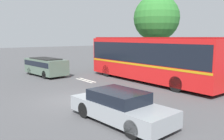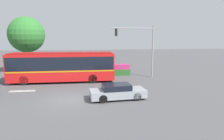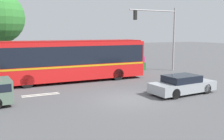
{
  "view_description": "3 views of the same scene",
  "coord_description": "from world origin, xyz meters",
  "px_view_note": "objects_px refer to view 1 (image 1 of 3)",
  "views": [
    {
      "loc": [
        10.9,
        -6.14,
        3.39
      ],
      "look_at": [
        -0.82,
        2.95,
        1.3
      ],
      "focal_mm": 37.29,
      "sensor_mm": 36.0,
      "label": 1
    },
    {
      "loc": [
        1.32,
        -15.71,
        5.01
      ],
      "look_at": [
        3.93,
        2.79,
        1.94
      ],
      "focal_mm": 31.08,
      "sensor_mm": 36.0,
      "label": 2
    },
    {
      "loc": [
        -7.09,
        -13.04,
        4.08
      ],
      "look_at": [
        0.49,
        3.36,
        1.32
      ],
      "focal_mm": 39.72,
      "sensor_mm": 36.0,
      "label": 3
    }
  ],
  "objects_px": {
    "city_bus": "(150,57)",
    "sedan_foreground": "(120,107)",
    "suv_left_lane": "(46,65)",
    "street_tree_left": "(157,18)"
  },
  "relations": [
    {
      "from": "suv_left_lane",
      "to": "street_tree_left",
      "type": "bearing_deg",
      "value": 75.15
    },
    {
      "from": "city_bus",
      "to": "street_tree_left",
      "type": "relative_size",
      "value": 1.47
    },
    {
      "from": "sedan_foreground",
      "to": "suv_left_lane",
      "type": "bearing_deg",
      "value": 166.62
    },
    {
      "from": "sedan_foreground",
      "to": "suv_left_lane",
      "type": "distance_m",
      "value": 12.99
    },
    {
      "from": "city_bus",
      "to": "sedan_foreground",
      "type": "xyz_separation_m",
      "value": [
        5.21,
        -7.28,
        -1.32
      ]
    },
    {
      "from": "suv_left_lane",
      "to": "street_tree_left",
      "type": "distance_m",
      "value": 13.15
    },
    {
      "from": "city_bus",
      "to": "street_tree_left",
      "type": "bearing_deg",
      "value": -50.7
    },
    {
      "from": "city_bus",
      "to": "suv_left_lane",
      "type": "bearing_deg",
      "value": 34.74
    },
    {
      "from": "sedan_foreground",
      "to": "street_tree_left",
      "type": "height_order",
      "value": "street_tree_left"
    },
    {
      "from": "suv_left_lane",
      "to": "street_tree_left",
      "type": "xyz_separation_m",
      "value": [
        2.0,
        12.16,
        4.59
      ]
    }
  ]
}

